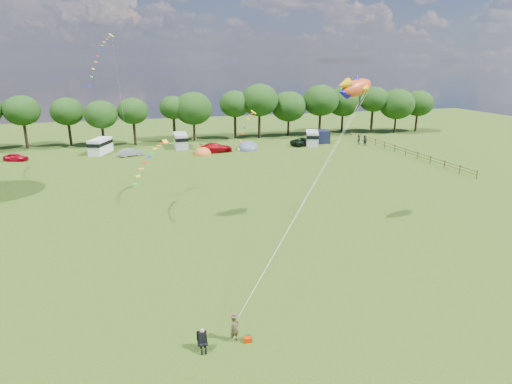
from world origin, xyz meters
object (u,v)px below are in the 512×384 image
object	(u,v)px
kite_flyer	(235,329)
walker_a	(364,141)
campervan_b	(100,146)
car_d	(304,142)
tent_orange	(203,154)
car_b	(131,152)
campervan_d	(312,137)
walker_b	(359,140)
campervan_c	(181,140)
fish_kite	(354,88)
tent_greyblue	(248,149)
camp_chair	(202,337)
car_c	(216,148)
car_a	(16,157)

from	to	relation	value
kite_flyer	walker_a	world-z (taller)	walker_a
campervan_b	car_d	bearing A→B (deg)	-71.91
campervan_b	tent_orange	bearing A→B (deg)	-85.77
car_b	campervan_b	world-z (taller)	campervan_b
campervan_d	walker_b	world-z (taller)	campervan_d
campervan_c	tent_orange	bearing A→B (deg)	-156.51
car_d	campervan_d	bearing A→B (deg)	-93.25
tent_orange	walker_b	world-z (taller)	walker_b
tent_orange	fish_kite	size ratio (longest dim) A/B	0.80
car_b	fish_kite	distance (m)	42.25
campervan_b	walker_a	world-z (taller)	campervan_b
tent_greyblue	fish_kite	size ratio (longest dim) A/B	1.02
camp_chair	walker_b	world-z (taller)	walker_b
car_c	kite_flyer	bearing A→B (deg)	163.21
fish_kite	tent_orange	bearing A→B (deg)	84.47
campervan_b	fish_kite	distance (m)	47.20
tent_greyblue	campervan_c	bearing A→B (deg)	156.02
campervan_b	kite_flyer	world-z (taller)	campervan_b
campervan_b	walker_a	distance (m)	44.69
car_d	tent_greyblue	size ratio (longest dim) A/B	1.22
car_d	walker_b	xyz separation A→B (m)	(9.85, -1.65, 0.15)
car_a	car_c	distance (m)	30.14
car_a	tent_orange	xyz separation A→B (m)	(27.64, -3.01, -0.57)
camp_chair	tent_orange	bearing A→B (deg)	86.44
car_d	fish_kite	bearing A→B (deg)	147.41
walker_a	walker_b	distance (m)	1.65
campervan_b	walker_a	size ratio (longest dim) A/B	2.87
car_c	campervan_c	xyz separation A→B (m)	(-5.12, 5.56, 0.55)
fish_kite	walker_a	bearing A→B (deg)	40.08
kite_flyer	car_b	bearing A→B (deg)	73.74
camp_chair	fish_kite	xyz separation A→B (m)	(15.38, 13.86, 11.46)
tent_orange	kite_flyer	world-z (taller)	kite_flyer
car_b	walker_a	world-z (taller)	walker_a
car_c	walker_a	size ratio (longest dim) A/B	2.77
car_d	walker_a	distance (m)	10.58
campervan_b	walker_b	xyz separation A→B (m)	(44.07, -4.44, -0.46)
campervan_d	tent_orange	world-z (taller)	campervan_d
tent_greyblue	kite_flyer	world-z (taller)	kite_flyer
car_b	walker_b	size ratio (longest dim) A/B	2.11
car_c	tent_greyblue	xyz separation A→B (m)	(5.58, 0.80, -0.75)
car_d	camp_chair	world-z (taller)	car_d
car_d	tent_greyblue	xyz separation A→B (m)	(-10.50, -0.69, -0.67)
car_a	campervan_c	xyz separation A→B (m)	(24.95, 3.53, 0.73)
car_b	campervan_c	xyz separation A→B (m)	(8.29, 4.72, 0.70)
walker_b	tent_greyblue	bearing A→B (deg)	-41.10
car_d	walker_b	size ratio (longest dim) A/B	3.02
tent_greyblue	kite_flyer	distance (m)	51.72
campervan_c	walker_a	distance (m)	32.10
campervan_c	tent_greyblue	world-z (taller)	campervan_c
car_d	tent_greyblue	world-z (taller)	tent_greyblue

